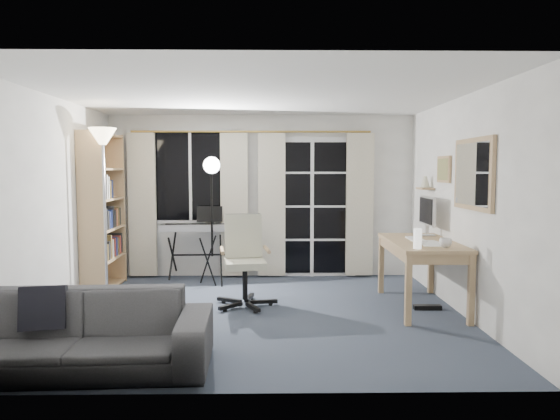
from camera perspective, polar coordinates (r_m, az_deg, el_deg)
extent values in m
cube|color=#363E4E|center=(5.68, -2.51, -11.80)|extent=(4.50, 4.00, 0.02)
cube|color=white|center=(7.52, -10.16, 3.82)|extent=(1.20, 0.06, 1.40)
cube|color=black|center=(7.49, -10.20, 3.82)|extent=(1.10, 0.02, 1.30)
cube|color=white|center=(7.48, -10.21, 3.82)|extent=(0.04, 0.03, 1.30)
cube|color=white|center=(7.47, 3.65, 0.23)|extent=(1.32, 0.06, 2.11)
cube|color=black|center=(7.42, 1.36, 0.21)|extent=(0.55, 0.02, 1.95)
cube|color=black|center=(7.47, 5.97, 0.22)|extent=(0.55, 0.02, 1.95)
cube|color=white|center=(7.43, 3.68, 0.21)|extent=(0.05, 0.04, 2.05)
cube|color=white|center=(7.48, 3.66, -3.42)|extent=(1.15, 0.03, 0.03)
cube|color=white|center=(7.43, 3.68, 0.40)|extent=(1.15, 0.03, 0.03)
cube|color=white|center=(7.41, 3.70, 4.26)|extent=(1.15, 0.03, 0.03)
cylinder|color=gold|center=(7.37, -3.33, 8.93)|extent=(3.50, 0.03, 0.03)
cube|color=beige|center=(7.59, -15.46, 0.56)|extent=(0.40, 0.07, 2.10)
cube|color=beige|center=(7.36, -5.24, 0.59)|extent=(0.40, 0.07, 2.10)
cube|color=beige|center=(7.34, -0.96, 0.60)|extent=(0.40, 0.07, 2.10)
cube|color=beige|center=(7.45, 9.09, 0.60)|extent=(0.40, 0.07, 2.10)
cube|color=tan|center=(6.57, -20.76, -0.52)|extent=(0.33, 0.04, 2.08)
cube|color=tan|center=(7.46, -18.55, 0.12)|extent=(0.33, 0.04, 2.08)
cube|color=tan|center=(7.06, -20.75, -0.18)|extent=(0.06, 0.94, 2.08)
cube|color=tan|center=(7.17, -19.36, -8.25)|extent=(0.36, 0.95, 0.03)
cube|color=tan|center=(7.09, -19.44, -5.21)|extent=(0.36, 0.95, 0.03)
cube|color=tan|center=(7.04, -19.53, -2.04)|extent=(0.36, 0.95, 0.03)
cube|color=tan|center=(7.00, -19.62, 1.18)|extent=(0.36, 0.95, 0.03)
cube|color=tan|center=(6.99, -19.71, 4.41)|extent=(0.36, 0.95, 0.03)
cube|color=tan|center=(7.01, -19.80, 8.07)|extent=(0.36, 0.95, 0.03)
cube|color=silver|center=(6.70, -20.25, -4.52)|extent=(0.23, 0.07, 0.27)
cube|color=olive|center=(6.80, -19.98, -4.62)|extent=(0.23, 0.05, 0.21)
cube|color=#333333|center=(6.88, -19.78, -4.39)|extent=(0.23, 0.05, 0.24)
cube|color=olive|center=(6.95, -19.59, -4.01)|extent=(0.23, 0.05, 0.31)
cube|color=silver|center=(7.03, -19.40, -4.19)|extent=(0.23, 0.06, 0.24)
cube|color=#BD4036|center=(7.12, -19.18, -4.04)|extent=(0.23, 0.05, 0.25)
cube|color=navy|center=(7.20, -19.00, -3.93)|extent=(0.23, 0.06, 0.25)
cube|color=olive|center=(7.28, -18.80, -3.88)|extent=(0.23, 0.04, 0.24)
cube|color=#BD4036|center=(7.35, -18.64, -3.77)|extent=(0.23, 0.06, 0.25)
cube|color=#333333|center=(7.44, -18.44, -3.56)|extent=(0.23, 0.04, 0.27)
cube|color=navy|center=(6.65, -20.35, -1.08)|extent=(0.23, 0.04, 0.28)
cube|color=#333333|center=(6.72, -20.15, -1.05)|extent=(0.23, 0.07, 0.28)
cube|color=#333333|center=(6.82, -19.89, -1.12)|extent=(0.23, 0.05, 0.24)
cube|color=navy|center=(6.90, -19.70, -1.12)|extent=(0.23, 0.04, 0.22)
cube|color=navy|center=(6.97, -19.52, -0.99)|extent=(0.23, 0.05, 0.24)
cube|color=#333333|center=(7.04, -19.34, -0.75)|extent=(0.23, 0.04, 0.29)
cube|color=#333333|center=(7.12, -19.16, -0.93)|extent=(0.23, 0.06, 0.23)
cube|color=#E18254|center=(7.20, -18.97, -0.80)|extent=(0.23, 0.05, 0.24)
cube|color=olive|center=(7.28, -18.78, -0.69)|extent=(0.23, 0.04, 0.25)
cube|color=#333333|center=(7.35, -18.63, -0.69)|extent=(0.23, 0.04, 0.24)
cube|color=#BD4036|center=(6.62, -20.44, 2.36)|extent=(0.23, 0.05, 0.29)
cube|color=#333333|center=(6.70, -20.23, 2.10)|extent=(0.23, 0.04, 0.22)
cube|color=silver|center=(6.77, -20.06, 2.49)|extent=(0.23, 0.04, 0.31)
cube|color=silver|center=(6.84, -19.87, 2.40)|extent=(0.23, 0.04, 0.28)
cube|color=olive|center=(6.91, -19.68, 2.20)|extent=(0.23, 0.04, 0.23)
cube|color=navy|center=(6.99, -19.50, 2.26)|extent=(0.23, 0.05, 0.24)
cylinder|color=#B2B2B7|center=(6.60, -19.14, -9.48)|extent=(0.32, 0.32, 0.03)
cylinder|color=#B2B2B7|center=(6.43, -19.37, -0.96)|extent=(0.03, 0.03, 1.94)
cone|color=#FFE5B2|center=(6.42, -19.61, 7.94)|extent=(0.34, 0.34, 0.20)
cylinder|color=black|center=(7.37, -12.18, -5.06)|extent=(0.05, 0.66, 0.60)
cylinder|color=black|center=(7.37, -12.18, -5.06)|extent=(0.05, 0.66, 0.60)
cylinder|color=black|center=(7.28, -3.91, -5.08)|extent=(0.05, 0.66, 0.60)
cylinder|color=black|center=(7.28, -3.91, -5.08)|extent=(0.05, 0.66, 0.60)
cylinder|color=black|center=(7.30, -8.07, -5.08)|extent=(1.06, 0.07, 0.03)
cube|color=silver|center=(7.25, -8.11, -1.95)|extent=(1.39, 0.40, 0.10)
cube|color=white|center=(7.16, -8.17, -1.73)|extent=(1.27, 0.20, 0.02)
cube|color=black|center=(7.20, -8.14, -1.61)|extent=(1.23, 0.13, 0.01)
cube|color=black|center=(7.33, -8.05, -0.46)|extent=(0.37, 0.09, 0.23)
cylinder|color=black|center=(6.98, -6.75, -5.87)|extent=(0.07, 0.28, 0.72)
cylinder|color=black|center=(7.08, -8.27, -5.75)|extent=(0.27, 0.12, 0.73)
cylinder|color=black|center=(6.87, -8.20, -6.06)|extent=(0.22, 0.19, 0.73)
cylinder|color=black|center=(6.88, -7.80, -0.09)|extent=(0.04, 0.04, 1.25)
cylinder|color=silver|center=(6.81, -7.84, 5.09)|extent=(0.26, 0.17, 0.24)
cylinder|color=white|center=(6.73, -7.81, 5.09)|extent=(0.21, 0.06, 0.21)
cube|color=black|center=(5.97, -1.86, -10.43)|extent=(0.33, 0.09, 0.04)
cylinder|color=black|center=(5.98, -1.08, -10.58)|extent=(0.06, 0.06, 0.05)
cube|color=black|center=(6.16, -3.53, -9.97)|extent=(0.11, 0.33, 0.04)
cylinder|color=black|center=(6.24, -3.36, -9.96)|extent=(0.06, 0.06, 0.05)
cube|color=black|center=(6.06, -5.82, -10.21)|extent=(0.31, 0.20, 0.04)
cylinder|color=black|center=(6.11, -6.46, -10.29)|extent=(0.06, 0.06, 0.05)
cube|color=black|center=(5.81, -5.69, -10.86)|extent=(0.27, 0.26, 0.04)
cylinder|color=black|center=(5.77, -6.32, -11.19)|extent=(0.06, 0.06, 0.05)
cube|color=black|center=(5.75, -3.14, -11.01)|extent=(0.19, 0.31, 0.04)
cylinder|color=black|center=(5.69, -2.81, -11.40)|extent=(0.06, 0.06, 0.05)
cylinder|color=black|center=(5.89, -4.02, -8.27)|extent=(0.07, 0.07, 0.40)
cube|color=beige|center=(5.85, -4.03, -6.16)|extent=(0.52, 0.52, 0.08)
cube|color=beige|center=(6.02, -4.22, -2.95)|extent=(0.45, 0.18, 0.53)
cube|color=black|center=(6.05, -4.25, -2.71)|extent=(0.43, 0.16, 0.48)
cylinder|color=tan|center=(5.82, -6.63, -4.62)|extent=(0.10, 0.40, 0.04)
cylinder|color=tan|center=(5.86, -1.50, -4.52)|extent=(0.10, 0.40, 0.04)
cube|color=#A78656|center=(5.98, 15.89, -3.61)|extent=(0.75, 1.46, 0.04)
cube|color=#A78656|center=(5.99, 15.87, -4.30)|extent=(0.71, 1.42, 0.10)
cube|color=#A78656|center=(5.32, 14.45, -8.86)|extent=(0.06, 0.06, 0.74)
cube|color=#A78656|center=(5.51, 21.02, -8.55)|extent=(0.06, 0.06, 0.74)
cube|color=#A78656|center=(6.62, 11.49, -6.15)|extent=(0.06, 0.06, 0.74)
cube|color=#A78656|center=(6.78, 16.86, -6.00)|extent=(0.06, 0.06, 0.74)
cube|color=silver|center=(6.46, 16.44, -2.76)|extent=(0.19, 0.13, 0.02)
cube|color=silver|center=(6.44, 16.47, -1.55)|extent=(0.04, 0.03, 0.23)
cube|color=silver|center=(6.43, 16.50, -0.08)|extent=(0.05, 0.56, 0.35)
cube|color=black|center=(6.42, 16.33, -0.08)|extent=(0.02, 0.52, 0.31)
cube|color=white|center=(6.01, 15.29, -3.26)|extent=(0.15, 0.44, 0.02)
cube|color=white|center=(5.70, 15.60, -3.68)|extent=(0.06, 0.10, 0.02)
cube|color=white|center=(5.85, 16.80, -3.58)|extent=(0.26, 0.34, 0.01)
cube|color=white|center=(5.64, 17.11, -3.89)|extent=(0.23, 0.18, 0.00)
cube|color=black|center=(5.48, 15.36, -3.46)|extent=(0.05, 0.04, 0.12)
cylinder|color=white|center=(5.36, 15.45, -3.18)|extent=(0.08, 0.08, 0.21)
cube|color=black|center=(6.04, 16.49, -10.61)|extent=(0.31, 0.09, 0.05)
imported|color=silver|center=(5.53, 18.39, -3.44)|extent=(0.13, 0.10, 0.13)
cube|color=tan|center=(5.50, 21.24, 3.85)|extent=(0.04, 0.94, 0.74)
cube|color=white|center=(5.49, 21.05, 3.85)|extent=(0.01, 0.84, 0.64)
cube|color=tan|center=(6.34, 18.23, 4.44)|extent=(0.03, 0.42, 0.32)
cube|color=#4C994D|center=(6.34, 18.10, 4.44)|extent=(0.00, 0.36, 0.26)
cube|color=tan|center=(6.80, 16.24, 2.37)|extent=(0.16, 0.30, 0.02)
cone|color=beige|center=(6.80, 16.26, 3.13)|extent=(0.12, 0.12, 0.15)
imported|color=#2F2E31|center=(4.35, -22.17, -11.54)|extent=(2.11, 0.70, 0.82)
cube|color=black|center=(4.53, -25.43, -10.06)|extent=(0.38, 0.26, 0.37)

